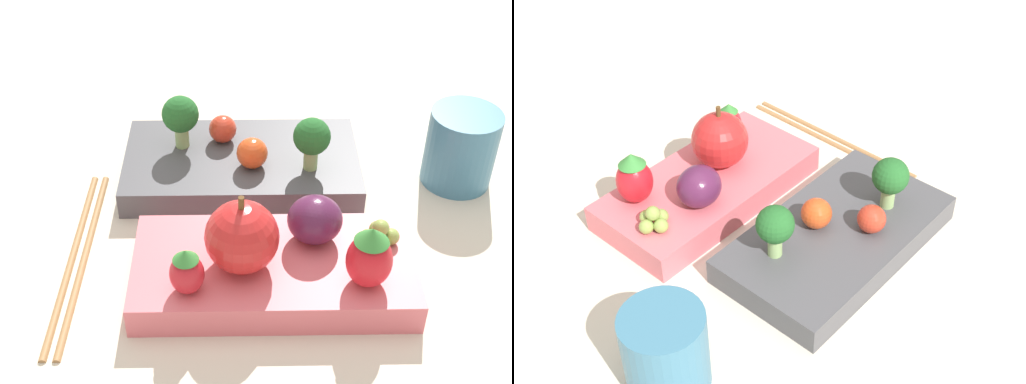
% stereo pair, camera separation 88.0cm
% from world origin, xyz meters
% --- Properties ---
extents(ground_plane, '(4.00, 4.00, 0.00)m').
position_xyz_m(ground_plane, '(0.00, 0.00, 0.00)').
color(ground_plane, beige).
extents(bento_box_savoury, '(0.22, 0.12, 0.03)m').
position_xyz_m(bento_box_savoury, '(-0.01, 0.07, 0.01)').
color(bento_box_savoury, '#4C4C51').
rests_on(bento_box_savoury, ground_plane).
extents(bento_box_fruit, '(0.22, 0.11, 0.03)m').
position_xyz_m(bento_box_fruit, '(0.01, -0.07, 0.01)').
color(bento_box_fruit, '#DB6670').
rests_on(bento_box_fruit, ground_plane).
extents(broccoli_floret_0, '(0.03, 0.03, 0.05)m').
position_xyz_m(broccoli_floret_0, '(0.05, 0.05, 0.06)').
color(broccoli_floret_0, '#93B770').
rests_on(broccoli_floret_0, bento_box_savoury).
extents(broccoli_floret_1, '(0.03, 0.03, 0.05)m').
position_xyz_m(broccoli_floret_1, '(-0.06, 0.09, 0.06)').
color(broccoli_floret_1, '#93B770').
rests_on(broccoli_floret_1, bento_box_savoury).
extents(cherry_tomato_0, '(0.03, 0.03, 0.03)m').
position_xyz_m(cherry_tomato_0, '(-0.03, 0.10, 0.04)').
color(cherry_tomato_0, red).
rests_on(cherry_tomato_0, bento_box_savoury).
extents(cherry_tomato_1, '(0.03, 0.03, 0.03)m').
position_xyz_m(cherry_tomato_1, '(0.00, 0.06, 0.04)').
color(cherry_tomato_1, '#DB4C1E').
rests_on(cherry_tomato_1, bento_box_savoury).
extents(apple, '(0.06, 0.06, 0.07)m').
position_xyz_m(apple, '(-0.01, -0.07, 0.05)').
color(apple, red).
rests_on(apple, bento_box_fruit).
extents(strawberry_0, '(0.03, 0.03, 0.04)m').
position_xyz_m(strawberry_0, '(-0.05, -0.09, 0.05)').
color(strawberry_0, red).
rests_on(strawberry_0, bento_box_fruit).
extents(strawberry_1, '(0.03, 0.03, 0.05)m').
position_xyz_m(strawberry_1, '(0.08, -0.09, 0.05)').
color(strawberry_1, red).
rests_on(strawberry_1, bento_box_fruit).
extents(plum, '(0.04, 0.04, 0.04)m').
position_xyz_m(plum, '(0.04, -0.04, 0.05)').
color(plum, '#511E42').
rests_on(plum, bento_box_fruit).
extents(grape_cluster, '(0.03, 0.03, 0.02)m').
position_xyz_m(grape_cluster, '(0.09, -0.05, 0.04)').
color(grape_cluster, '#8EA84C').
rests_on(grape_cluster, bento_box_fruit).
extents(drinking_cup, '(0.06, 0.06, 0.07)m').
position_xyz_m(drinking_cup, '(0.19, 0.06, 0.04)').
color(drinking_cup, teal).
rests_on(drinking_cup, ground_plane).
extents(chopsticks_pair, '(0.03, 0.21, 0.01)m').
position_xyz_m(chopsticks_pair, '(-0.15, -0.03, 0.00)').
color(chopsticks_pair, '#A37547').
rests_on(chopsticks_pair, ground_plane).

